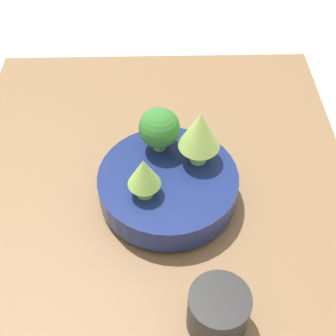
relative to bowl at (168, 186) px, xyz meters
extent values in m
plane|color=#ADA89E|center=(0.01, -0.02, -0.07)|extent=(6.00, 6.00, 0.00)
cube|color=brown|center=(0.01, -0.02, -0.05)|extent=(0.89, 0.72, 0.03)
cylinder|color=navy|center=(0.00, 0.00, -0.03)|extent=(0.11, 0.11, 0.01)
cylinder|color=navy|center=(0.00, 0.00, 0.00)|extent=(0.24, 0.24, 0.05)
cylinder|color=#609347|center=(-0.07, -0.01, 0.04)|extent=(0.02, 0.02, 0.02)
sphere|color=#2D6B28|center=(-0.07, -0.01, 0.07)|extent=(0.07, 0.07, 0.07)
cylinder|color=#7AB256|center=(-0.04, 0.05, 0.04)|extent=(0.03, 0.03, 0.04)
cone|color=#93B751|center=(-0.04, 0.05, 0.10)|extent=(0.07, 0.07, 0.07)
cylinder|color=#6BA34C|center=(0.04, -0.04, 0.04)|extent=(0.03, 0.03, 0.03)
cone|color=#84AD47|center=(0.04, -0.04, 0.08)|extent=(0.05, 0.05, 0.05)
cylinder|color=black|center=(0.23, 0.06, 0.00)|extent=(0.09, 0.09, 0.08)
camera|label=1|loc=(0.52, -0.01, 0.62)|focal=50.00mm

